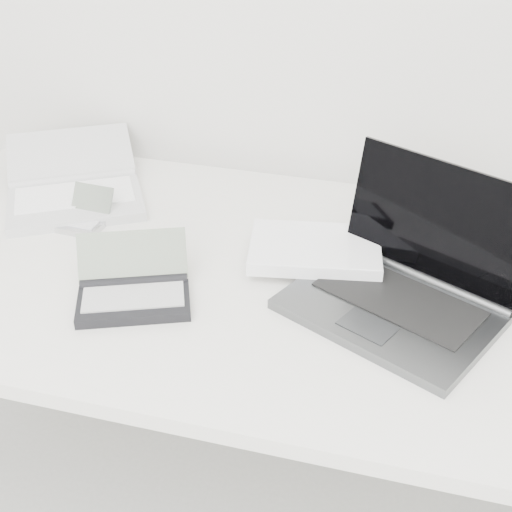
% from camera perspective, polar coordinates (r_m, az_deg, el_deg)
% --- Properties ---
extents(desk, '(1.60, 0.80, 0.73)m').
position_cam_1_polar(desk, '(1.36, 1.66, -3.03)').
color(desk, white).
rests_on(desk, ground).
extents(laptop_large, '(0.52, 0.41, 0.23)m').
position_cam_1_polar(laptop_large, '(1.29, 9.41, -1.38)').
color(laptop_large, '#515355').
rests_on(laptop_large, desk).
extents(netbook_open_white, '(0.43, 0.46, 0.07)m').
position_cam_1_polar(netbook_open_white, '(1.64, -14.36, 5.31)').
color(netbook_open_white, silver).
rests_on(netbook_open_white, desk).
extents(pda_silver, '(0.10, 0.11, 0.07)m').
position_cam_1_polar(pda_silver, '(1.52, -13.55, 2.96)').
color(pda_silver, silver).
rests_on(pda_silver, desk).
extents(palmtop_charcoal, '(0.24, 0.22, 0.10)m').
position_cam_1_polar(palmtop_charcoal, '(1.28, -9.77, -2.73)').
color(palmtop_charcoal, black).
rests_on(palmtop_charcoal, desk).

